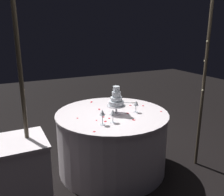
% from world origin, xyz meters
% --- Properties ---
extents(ground_plane, '(12.00, 12.00, 0.00)m').
position_xyz_m(ground_plane, '(0.00, 0.00, 0.00)').
color(ground_plane, black).
extents(decorative_arch, '(2.09, 0.06, 2.36)m').
position_xyz_m(decorative_arch, '(0.00, 0.41, 1.52)').
color(decorative_arch, '#473D2D').
rests_on(decorative_arch, ground).
extents(main_table, '(1.35, 1.35, 0.74)m').
position_xyz_m(main_table, '(0.00, 0.00, 0.37)').
color(main_table, white).
rests_on(main_table, ground).
extents(side_table, '(0.48, 0.48, 0.80)m').
position_xyz_m(side_table, '(1.12, 0.44, 0.40)').
color(side_table, white).
rests_on(side_table, ground).
extents(tiered_cake, '(0.22, 0.22, 0.34)m').
position_xyz_m(tiered_cake, '(-0.03, 0.06, 0.91)').
color(tiered_cake, silver).
rests_on(tiered_cake, main_table).
extents(wine_glass_0, '(0.06, 0.06, 0.16)m').
position_xyz_m(wine_glass_0, '(0.26, 0.30, 0.86)').
color(wine_glass_0, silver).
rests_on(wine_glass_0, main_table).
extents(wine_glass_1, '(0.06, 0.06, 0.15)m').
position_xyz_m(wine_glass_1, '(0.13, 0.29, 0.85)').
color(wine_glass_1, silver).
rests_on(wine_glass_1, main_table).
extents(wine_glass_2, '(0.06, 0.06, 0.14)m').
position_xyz_m(wine_glass_2, '(-0.26, 0.11, 0.85)').
color(wine_glass_2, silver).
rests_on(wine_glass_2, main_table).
extents(cake_knife, '(0.26, 0.18, 0.01)m').
position_xyz_m(cake_knife, '(-0.38, -0.27, 0.74)').
color(cake_knife, silver).
rests_on(cake_knife, main_table).
extents(rose_petal_0, '(0.05, 0.05, 0.00)m').
position_xyz_m(rose_petal_0, '(-0.11, 0.33, 0.74)').
color(rose_petal_0, red).
rests_on(rose_petal_0, main_table).
extents(rose_petal_1, '(0.03, 0.03, 0.00)m').
position_xyz_m(rose_petal_1, '(0.09, -0.17, 0.74)').
color(rose_petal_1, red).
rests_on(rose_petal_1, main_table).
extents(rose_petal_2, '(0.04, 0.03, 0.00)m').
position_xyz_m(rose_petal_2, '(0.41, 0.43, 0.74)').
color(rose_petal_2, red).
rests_on(rose_petal_2, main_table).
extents(rose_petal_3, '(0.03, 0.03, 0.00)m').
position_xyz_m(rose_petal_3, '(0.09, -0.20, 0.74)').
color(rose_petal_3, red).
rests_on(rose_petal_3, main_table).
extents(rose_petal_4, '(0.02, 0.03, 0.00)m').
position_xyz_m(rose_petal_4, '(0.43, -0.00, 0.74)').
color(rose_petal_4, red).
rests_on(rose_petal_4, main_table).
extents(rose_petal_5, '(0.04, 0.04, 0.00)m').
position_xyz_m(rose_petal_5, '(-0.21, -0.13, 0.74)').
color(rose_petal_5, red).
rests_on(rose_petal_5, main_table).
extents(rose_petal_6, '(0.03, 0.03, 0.00)m').
position_xyz_m(rose_petal_6, '(-0.56, 0.22, 0.74)').
color(rose_petal_6, red).
rests_on(rose_petal_6, main_table).
extents(rose_petal_7, '(0.04, 0.05, 0.00)m').
position_xyz_m(rose_petal_7, '(-0.48, -0.06, 0.74)').
color(rose_petal_7, red).
rests_on(rose_petal_7, main_table).
extents(rose_petal_8, '(0.04, 0.04, 0.00)m').
position_xyz_m(rose_petal_8, '(-0.11, -0.13, 0.74)').
color(rose_petal_8, red).
rests_on(rose_petal_8, main_table).
extents(rose_petal_9, '(0.03, 0.04, 0.00)m').
position_xyz_m(rose_petal_9, '(0.12, 0.16, 0.74)').
color(rose_petal_9, red).
rests_on(rose_petal_9, main_table).
extents(rose_petal_10, '(0.03, 0.04, 0.00)m').
position_xyz_m(rose_petal_10, '(0.16, 0.09, 0.74)').
color(rose_petal_10, red).
rests_on(rose_petal_10, main_table).
extents(rose_petal_11, '(0.04, 0.04, 0.00)m').
position_xyz_m(rose_petal_11, '(0.05, -0.53, 0.74)').
color(rose_petal_11, red).
rests_on(rose_petal_11, main_table).
extents(rose_petal_12, '(0.03, 0.03, 0.00)m').
position_xyz_m(rose_petal_12, '(-0.26, -0.54, 0.74)').
color(rose_petal_12, red).
rests_on(rose_petal_12, main_table).
extents(rose_petal_13, '(0.05, 0.05, 0.00)m').
position_xyz_m(rose_petal_13, '(-0.16, 0.10, 0.74)').
color(rose_petal_13, red).
rests_on(rose_petal_13, main_table).
extents(rose_petal_14, '(0.03, 0.04, 0.00)m').
position_xyz_m(rose_petal_14, '(0.07, -0.51, 0.74)').
color(rose_petal_14, red).
rests_on(rose_petal_14, main_table).
extents(rose_petal_15, '(0.04, 0.03, 0.00)m').
position_xyz_m(rose_petal_15, '(-0.35, -0.15, 0.74)').
color(rose_petal_15, red).
rests_on(rose_petal_15, main_table).
extents(rose_petal_16, '(0.05, 0.05, 0.00)m').
position_xyz_m(rose_petal_16, '(0.19, 0.23, 0.74)').
color(rose_petal_16, red).
rests_on(rose_petal_16, main_table).
extents(rose_petal_17, '(0.03, 0.03, 0.00)m').
position_xyz_m(rose_petal_17, '(0.27, 0.16, 0.74)').
color(rose_petal_17, red).
rests_on(rose_petal_17, main_table).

